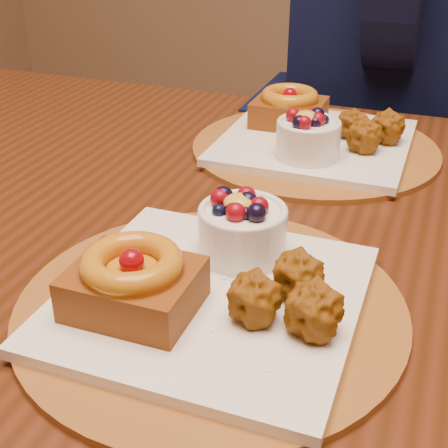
{
  "coord_description": "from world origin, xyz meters",
  "views": [
    {
      "loc": [
        0.18,
        -0.58,
        1.12
      ],
      "look_at": [
        -0.01,
        -0.07,
        0.82
      ],
      "focal_mm": 50.0,
      "sensor_mm": 36.0,
      "label": 1
    }
  ],
  "objects_px": {
    "place_setting_near": "(210,283)",
    "diner": "(396,46)",
    "place_setting_far": "(313,136)",
    "chair_far": "(357,160)",
    "dining_table": "(272,263)"
  },
  "relations": [
    {
      "from": "dining_table",
      "to": "place_setting_near",
      "type": "xyz_separation_m",
      "value": [
        -0.0,
        -0.21,
        0.1
      ]
    },
    {
      "from": "place_setting_near",
      "to": "diner",
      "type": "relative_size",
      "value": 0.48
    },
    {
      "from": "place_setting_far",
      "to": "chair_far",
      "type": "distance_m",
      "value": 0.5
    },
    {
      "from": "chair_far",
      "to": "dining_table",
      "type": "bearing_deg",
      "value": -78.87
    },
    {
      "from": "dining_table",
      "to": "chair_far",
      "type": "bearing_deg",
      "value": 89.26
    },
    {
      "from": "place_setting_near",
      "to": "dining_table",
      "type": "bearing_deg",
      "value": 89.16
    },
    {
      "from": "place_setting_far",
      "to": "diner",
      "type": "relative_size",
      "value": 0.48
    },
    {
      "from": "dining_table",
      "to": "place_setting_far",
      "type": "relative_size",
      "value": 4.21
    },
    {
      "from": "place_setting_near",
      "to": "diner",
      "type": "xyz_separation_m",
      "value": [
        0.07,
        0.82,
        0.06
      ]
    },
    {
      "from": "place_setting_near",
      "to": "diner",
      "type": "bearing_deg",
      "value": 85.13
    },
    {
      "from": "place_setting_near",
      "to": "chair_far",
      "type": "height_order",
      "value": "chair_far"
    },
    {
      "from": "place_setting_far",
      "to": "place_setting_near",
      "type": "bearing_deg",
      "value": -90.02
    },
    {
      "from": "diner",
      "to": "chair_far",
      "type": "bearing_deg",
      "value": 152.44
    },
    {
      "from": "chair_far",
      "to": "diner",
      "type": "relative_size",
      "value": 1.3
    },
    {
      "from": "place_setting_far",
      "to": "diner",
      "type": "bearing_deg",
      "value": 79.92
    }
  ]
}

